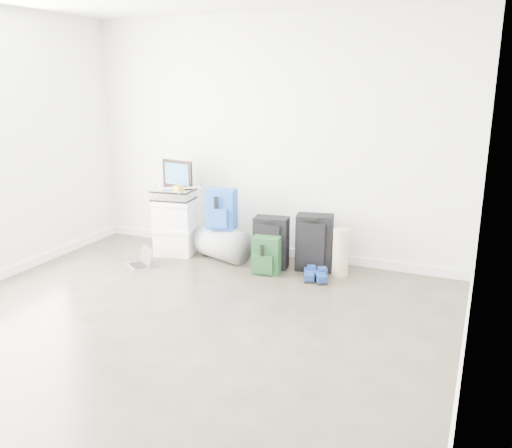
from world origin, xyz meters
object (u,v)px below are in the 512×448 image
at_px(boxes_stack, 175,227).
at_px(carry_on, 314,243).
at_px(large_suitcase, 271,243).
at_px(duffel_bag, 223,244).
at_px(laptop, 141,262).
at_px(briefcase, 174,195).

height_order(boxes_stack, carry_on, boxes_stack).
bearing_deg(large_suitcase, carry_on, 5.52).
xyz_separation_m(duffel_bag, carry_on, (1.06, 0.08, 0.12)).
bearing_deg(large_suitcase, duffel_bag, 168.98).
distance_m(boxes_stack, laptop, 0.61).
distance_m(boxes_stack, briefcase, 0.39).
distance_m(briefcase, laptop, 0.86).
xyz_separation_m(briefcase, carry_on, (1.67, 0.12, -0.41)).
distance_m(duffel_bag, laptop, 0.93).
relative_size(duffel_bag, laptop, 1.69).
height_order(briefcase, laptop, briefcase).
distance_m(boxes_stack, duffel_bag, 0.63).
bearing_deg(briefcase, duffel_bag, -4.18).
xyz_separation_m(briefcase, duffel_bag, (0.61, 0.04, -0.53)).
relative_size(briefcase, carry_on, 0.73).
distance_m(large_suitcase, carry_on, 0.47).
distance_m(large_suitcase, laptop, 1.45).
xyz_separation_m(carry_on, laptop, (-1.78, -0.65, -0.26)).
xyz_separation_m(large_suitcase, laptop, (-1.33, -0.54, -0.23)).
distance_m(boxes_stack, carry_on, 1.67).
distance_m(carry_on, laptop, 1.91).
xyz_separation_m(duffel_bag, laptop, (-0.72, -0.57, -0.14)).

